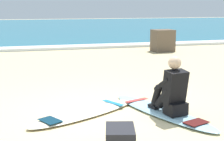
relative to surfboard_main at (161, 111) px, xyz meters
The scene contains 8 objects.
ground_plane 1.15m from the surfboard_main, 161.92° to the left, with size 80.00×80.00×0.00m, color beige.
sea 22.89m from the surfboard_main, 92.73° to the left, with size 80.00×28.00×0.10m, color teal.
breaking_foam 9.23m from the surfboard_main, 96.78° to the left, with size 80.00×0.90×0.11m, color white.
surfboard_main is the anchor object (origin of this frame).
surfer_seated 0.46m from the surfboard_main, 67.56° to the right, with size 0.47×0.75×0.95m.
surfboard_spare_near 1.28m from the surfboard_main, 166.79° to the left, with size 2.24×1.55×0.08m.
shoreline_rock 7.91m from the surfboard_main, 66.09° to the left, with size 0.66×0.80×0.86m, color brown.
beach_bag 1.71m from the surfboard_main, 131.29° to the right, with size 0.36×0.48×0.32m, color #232328.
Camera 1 is at (-1.19, -5.45, 1.82)m, focal length 54.10 mm.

